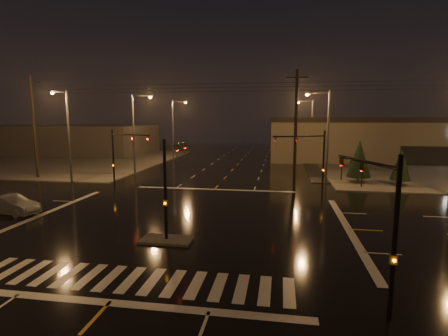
{
  "coord_description": "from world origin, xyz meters",
  "views": [
    {
      "loc": [
        6.51,
        -22.92,
        7.24
      ],
      "look_at": [
        1.86,
        5.65,
        3.0
      ],
      "focal_mm": 28.0,
      "sensor_mm": 36.0,
      "label": 1
    }
  ],
  "objects": [
    {
      "name": "median_island",
      "position": [
        0.0,
        -4.0,
        0.07
      ],
      "size": [
        3.0,
        1.6,
        0.15
      ],
      "primitive_type": "cube",
      "color": "#46433E",
      "rests_on": "ground"
    },
    {
      "name": "signal_mast_se",
      "position": [
        10.23,
        -9.75,
        3.71
      ],
      "size": [
        1.55,
        3.87,
        6.0
      ],
      "color": "black",
      "rests_on": "ground"
    },
    {
      "name": "car_crossing",
      "position": [
        -13.36,
        -0.41,
        0.73
      ],
      "size": [
        4.63,
        2.17,
        1.47
      ],
      "primitive_type": "imported",
      "rotation": [
        0.0,
        0.0,
        1.43
      ],
      "color": "#57595E",
      "rests_on": "ground"
    },
    {
      "name": "stop_bar_far",
      "position": [
        0.0,
        11.0,
        0.01
      ],
      "size": [
        16.0,
        0.5,
        0.01
      ],
      "primitive_type": "cube",
      "color": "beige",
      "rests_on": "ground"
    },
    {
      "name": "commercial_block",
      "position": [
        -35.0,
        42.0,
        2.8
      ],
      "size": [
        30.0,
        18.0,
        5.6
      ],
      "primitive_type": "cube",
      "color": "#423B3A",
      "rests_on": "ground"
    },
    {
      "name": "stop_bar_near",
      "position": [
        0.0,
        -11.0,
        0.01
      ],
      "size": [
        16.0,
        0.5,
        0.01
      ],
      "primitive_type": "cube",
      "color": "beige",
      "rests_on": "ground"
    },
    {
      "name": "signal_mast_median",
      "position": [
        0.0,
        -3.07,
        3.75
      ],
      "size": [
        0.25,
        4.59,
        6.0
      ],
      "color": "black",
      "rests_on": "ground"
    },
    {
      "name": "streetlight_2",
      "position": [
        -11.18,
        34.0,
        5.8
      ],
      "size": [
        2.77,
        0.32,
        10.0
      ],
      "color": "#38383A",
      "rests_on": "ground"
    },
    {
      "name": "streetlight_4",
      "position": [
        11.18,
        36.0,
        5.8
      ],
      "size": [
        2.77,
        0.32,
        10.0
      ],
      "color": "#38383A",
      "rests_on": "ground"
    },
    {
      "name": "utility_pole_0",
      "position": [
        -22.0,
        14.0,
        6.13
      ],
      "size": [
        2.2,
        0.32,
        12.0
      ],
      "color": "black",
      "rests_on": "ground"
    },
    {
      "name": "ground",
      "position": [
        0.0,
        0.0,
        0.0
      ],
      "size": [
        140.0,
        140.0,
        0.0
      ],
      "primitive_type": "plane",
      "color": "black",
      "rests_on": "ground"
    },
    {
      "name": "streetlight_3",
      "position": [
        11.18,
        16.0,
        5.8
      ],
      "size": [
        2.77,
        0.32,
        10.0
      ],
      "color": "#38383A",
      "rests_on": "ground"
    },
    {
      "name": "car_parked",
      "position": [
        17.07,
        27.32,
        0.86
      ],
      "size": [
        2.69,
        5.26,
        1.71
      ],
      "primitive_type": "imported",
      "rotation": [
        0.0,
        0.0,
        -0.14
      ],
      "color": "black",
      "rests_on": "ground"
    },
    {
      "name": "sidewalk_nw",
      "position": [
        -30.0,
        30.0,
        0.06
      ],
      "size": [
        36.0,
        36.0,
        0.12
      ],
      "primitive_type": "cube",
      "color": "#46433E",
      "rests_on": "ground"
    },
    {
      "name": "retail_building",
      "position": [
        35.0,
        45.99,
        3.84
      ],
      "size": [
        60.2,
        28.3,
        7.2
      ],
      "color": "#746B53",
      "rests_on": "ground"
    },
    {
      "name": "signal_mast_nw",
      "position": [
        -9.5,
        10.14,
        3.79
      ],
      "size": [
        4.84,
        1.86,
        6.0
      ],
      "color": "black",
      "rests_on": "ground"
    },
    {
      "name": "conifer_1",
      "position": [
        18.92,
        15.52,
        2.3
      ],
      "size": [
        2.05,
        2.05,
        3.91
      ],
      "color": "black",
      "rests_on": "ground"
    },
    {
      "name": "conifer_0",
      "position": [
        15.03,
        16.91,
        2.73
      ],
      "size": [
        2.6,
        2.6,
        4.77
      ],
      "color": "black",
      "rests_on": "ground"
    },
    {
      "name": "streetlight_1",
      "position": [
        -11.18,
        18.0,
        5.8
      ],
      "size": [
        2.77,
        0.32,
        10.0
      ],
      "color": "#38383A",
      "rests_on": "ground"
    },
    {
      "name": "crosswalk",
      "position": [
        0.0,
        -9.0,
        0.01
      ],
      "size": [
        15.0,
        2.6,
        0.01
      ],
      "primitive_type": "cube",
      "color": "beige",
      "rests_on": "ground"
    },
    {
      "name": "streetlight_5",
      "position": [
        -16.0,
        11.18,
        5.8
      ],
      "size": [
        0.32,
        2.77,
        10.0
      ],
      "color": "#38383A",
      "rests_on": "ground"
    },
    {
      "name": "signal_mast_ne",
      "position": [
        9.5,
        10.14,
        3.79
      ],
      "size": [
        4.84,
        1.86,
        6.0
      ],
      "color": "black",
      "rests_on": "ground"
    },
    {
      "name": "utility_pole_1",
      "position": [
        8.0,
        14.0,
        6.13
      ],
      "size": [
        2.2,
        0.32,
        12.0
      ],
      "color": "black",
      "rests_on": "ground"
    }
  ]
}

